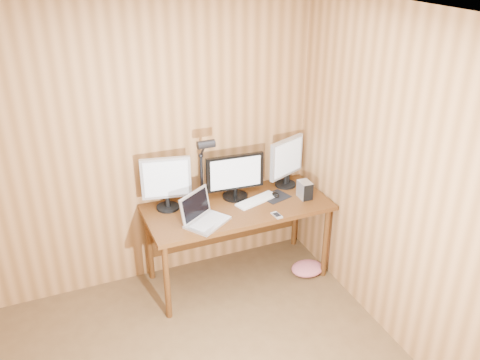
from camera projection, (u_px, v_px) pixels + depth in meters
room_shell at (190, 299)px, 2.51m from camera, size 4.00×4.00×4.00m
desk at (235, 214)px, 4.52m from camera, size 1.60×0.70×0.75m
monitor_center at (235, 176)px, 4.45m from camera, size 0.52×0.23×0.41m
monitor_left at (166, 182)px, 4.25m from camera, size 0.42×0.20×0.47m
monitor_right at (286, 161)px, 4.65m from camera, size 0.39×0.20×0.47m
laptop at (202, 215)px, 4.13m from camera, size 0.44×0.42×0.25m
keyboard at (257, 200)px, 4.47m from camera, size 0.43×0.24×0.02m
mousepad at (275, 197)px, 4.55m from camera, size 0.28×0.25×0.00m
mouse at (275, 195)px, 4.54m from camera, size 0.07×0.10×0.03m
hard_drive at (305, 190)px, 4.50m from camera, size 0.10×0.14×0.16m
phone at (277, 215)px, 4.24m from camera, size 0.07×0.12×0.02m
speaker at (287, 179)px, 4.76m from camera, size 0.05×0.05×0.11m
desk_lamp at (204, 160)px, 4.29m from camera, size 0.15×0.21×0.65m
fabric_pile at (307, 268)px, 4.76m from camera, size 0.36×0.32×0.10m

